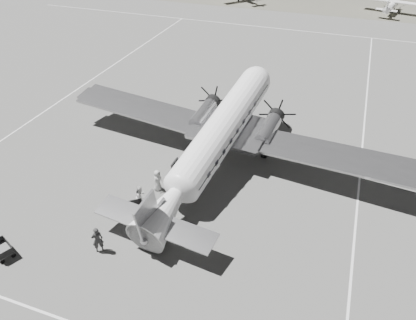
{
  "coord_description": "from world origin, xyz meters",
  "views": [
    {
      "loc": [
        9.46,
        -23.34,
        18.82
      ],
      "look_at": [
        1.26,
        -0.63,
        2.2
      ],
      "focal_mm": 35.0,
      "sensor_mm": 36.0,
      "label": 1
    }
  ],
  "objects_px": {
    "ramp_agent": "(141,197)",
    "light_plane_right": "(392,7)",
    "baggage_cart_far": "(2,250)",
    "baggage_cart_near": "(131,211)",
    "ground_crew": "(97,240)",
    "dc3_airliner": "(217,139)",
    "passenger": "(158,180)"
  },
  "relations": [
    {
      "from": "baggage_cart_near",
      "to": "ramp_agent",
      "type": "distance_m",
      "value": 1.25
    },
    {
      "from": "ramp_agent",
      "to": "light_plane_right",
      "type": "bearing_deg",
      "value": -9.69
    },
    {
      "from": "ground_crew",
      "to": "ramp_agent",
      "type": "bearing_deg",
      "value": -140.5
    },
    {
      "from": "dc3_airliner",
      "to": "light_plane_right",
      "type": "bearing_deg",
      "value": 82.76
    },
    {
      "from": "light_plane_right",
      "to": "baggage_cart_near",
      "type": "distance_m",
      "value": 63.4
    },
    {
      "from": "ramp_agent",
      "to": "baggage_cart_far",
      "type": "bearing_deg",
      "value": 145.69
    },
    {
      "from": "ramp_agent",
      "to": "passenger",
      "type": "bearing_deg",
      "value": -0.67
    },
    {
      "from": "dc3_airliner",
      "to": "ramp_agent",
      "type": "bearing_deg",
      "value": -113.45
    },
    {
      "from": "dc3_airliner",
      "to": "passenger",
      "type": "xyz_separation_m",
      "value": [
        -3.24,
        -3.87,
        -1.98
      ]
    },
    {
      "from": "baggage_cart_far",
      "to": "ramp_agent",
      "type": "relative_size",
      "value": 0.86
    },
    {
      "from": "dc3_airliner",
      "to": "light_plane_right",
      "type": "distance_m",
      "value": 55.55
    },
    {
      "from": "dc3_airliner",
      "to": "ramp_agent",
      "type": "xyz_separation_m",
      "value": [
        -3.49,
        -6.0,
        -1.93
      ]
    },
    {
      "from": "baggage_cart_far",
      "to": "ramp_agent",
      "type": "bearing_deg",
      "value": 73.43
    },
    {
      "from": "ground_crew",
      "to": "ramp_agent",
      "type": "xyz_separation_m",
      "value": [
        0.54,
        4.56,
        -0.04
      ]
    },
    {
      "from": "ramp_agent",
      "to": "passenger",
      "type": "xyz_separation_m",
      "value": [
        0.25,
        2.14,
        -0.05
      ]
    },
    {
      "from": "dc3_airliner",
      "to": "baggage_cart_near",
      "type": "distance_m",
      "value": 8.38
    },
    {
      "from": "dc3_airliner",
      "to": "baggage_cart_far",
      "type": "relative_size",
      "value": 19.35
    },
    {
      "from": "baggage_cart_far",
      "to": "passenger",
      "type": "relative_size",
      "value": 0.9
    },
    {
      "from": "baggage_cart_near",
      "to": "baggage_cart_far",
      "type": "bearing_deg",
      "value": -173.93
    },
    {
      "from": "baggage_cart_far",
      "to": "ground_crew",
      "type": "distance_m",
      "value": 5.8
    },
    {
      "from": "dc3_airliner",
      "to": "ground_crew",
      "type": "bearing_deg",
      "value": -104.15
    },
    {
      "from": "baggage_cart_far",
      "to": "passenger",
      "type": "distance_m",
      "value": 10.87
    },
    {
      "from": "baggage_cart_far",
      "to": "passenger",
      "type": "height_order",
      "value": "passenger"
    },
    {
      "from": "baggage_cart_far",
      "to": "passenger",
      "type": "xyz_separation_m",
      "value": [
        6.09,
        9.0,
        0.42
      ]
    },
    {
      "from": "ground_crew",
      "to": "passenger",
      "type": "relative_size",
      "value": 1.1
    },
    {
      "from": "light_plane_right",
      "to": "ramp_agent",
      "type": "bearing_deg",
      "value": -92.12
    },
    {
      "from": "light_plane_right",
      "to": "ground_crew",
      "type": "xyz_separation_m",
      "value": [
        -17.45,
        -64.44,
        -0.22
      ]
    },
    {
      "from": "ground_crew",
      "to": "light_plane_right",
      "type": "bearing_deg",
      "value": -148.9
    },
    {
      "from": "light_plane_right",
      "to": "baggage_cart_near",
      "type": "bearing_deg",
      "value": -91.95
    },
    {
      "from": "baggage_cart_near",
      "to": "ground_crew",
      "type": "distance_m",
      "value": 3.42
    },
    {
      "from": "light_plane_right",
      "to": "ramp_agent",
      "type": "distance_m",
      "value": 62.22
    },
    {
      "from": "baggage_cart_near",
      "to": "passenger",
      "type": "relative_size",
      "value": 1.07
    }
  ]
}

